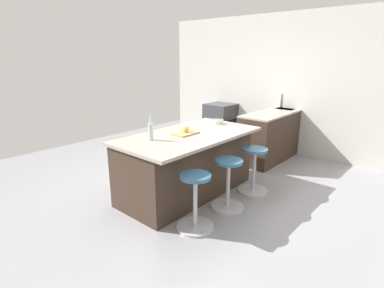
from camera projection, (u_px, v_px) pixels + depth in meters
name	position (u px, v px, depth m)	size (l,w,h in m)	color
ground_plane	(195.00, 189.00, 4.60)	(7.40, 7.40, 0.00)	gray
interior_partition_left	(283.00, 84.00, 6.18)	(0.12, 5.69, 2.76)	beige
sink_cabinet	(279.00, 132.00, 6.08)	(2.22, 0.60, 1.20)	#38281E
oven_range	(220.00, 123.00, 7.01)	(0.60, 0.61, 0.89)	#38383D
kitchen_island	(187.00, 163.00, 4.36)	(2.08, 1.09, 0.90)	#38281E
stool_by_window	(254.00, 172.00, 4.42)	(0.44, 0.44, 0.67)	#B7B7BC
stool_middle	(228.00, 186.00, 3.94)	(0.44, 0.44, 0.67)	#B7B7BC
stool_near_camera	(195.00, 203.00, 3.47)	(0.44, 0.44, 0.67)	#B7B7BC
cutting_board	(185.00, 133.00, 4.21)	(0.36, 0.24, 0.02)	tan
apple_yellow	(186.00, 129.00, 4.23)	(0.09, 0.09, 0.09)	gold
water_bottle	(151.00, 131.00, 3.88)	(0.06, 0.06, 0.31)	silver
fruit_bowl	(217.00, 122.00, 4.82)	(0.18, 0.18, 0.07)	silver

